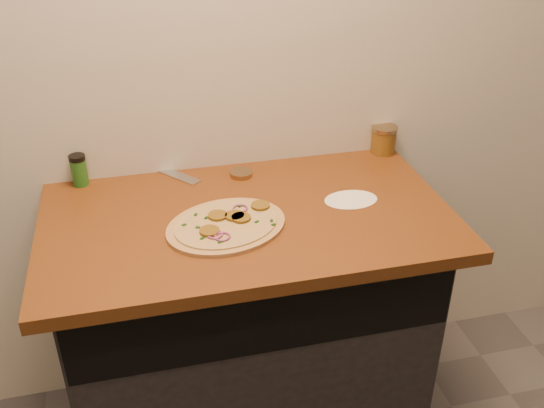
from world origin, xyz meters
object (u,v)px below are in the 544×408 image
object	(u,v)px
chefs_knife	(158,167)
salsa_jar	(384,139)
pizza	(227,225)
spice_shaker	(79,170)

from	to	relation	value
chefs_knife	salsa_jar	distance (m)	0.79
pizza	salsa_jar	distance (m)	0.72
salsa_jar	spice_shaker	distance (m)	1.03
pizza	chefs_knife	bearing A→B (deg)	111.14
spice_shaker	pizza	bearing A→B (deg)	-41.42
salsa_jar	pizza	bearing A→B (deg)	-149.87
chefs_knife	salsa_jar	world-z (taller)	salsa_jar
chefs_knife	spice_shaker	distance (m)	0.26
pizza	salsa_jar	xyz separation A→B (m)	(0.62, 0.36, 0.04)
pizza	salsa_jar	size ratio (longest dim) A/B	4.49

